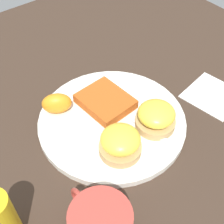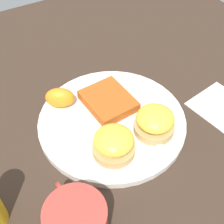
# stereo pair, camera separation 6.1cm
# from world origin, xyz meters

# --- Properties ---
(ground_plane) EXTENTS (1.10, 1.10, 0.00)m
(ground_plane) POSITION_xyz_m (0.00, 0.00, 0.00)
(ground_plane) COLOR #38281E
(plate) EXTENTS (0.30, 0.30, 0.01)m
(plate) POSITION_xyz_m (0.00, 0.00, 0.01)
(plate) COLOR silver
(plate) RESTS_ON ground_plane
(sandwich_benedict_left) EXTENTS (0.08, 0.08, 0.05)m
(sandwich_benedict_left) POSITION_xyz_m (-0.07, 0.04, 0.04)
(sandwich_benedict_left) COLOR tan
(sandwich_benedict_left) RESTS_ON plate
(sandwich_benedict_right) EXTENTS (0.08, 0.08, 0.05)m
(sandwich_benedict_right) POSITION_xyz_m (-0.07, -0.06, 0.04)
(sandwich_benedict_right) COLOR tan
(sandwich_benedict_right) RESTS_ON plate
(hashbrown_patty) EXTENTS (0.11, 0.10, 0.02)m
(hashbrown_patty) POSITION_xyz_m (0.04, -0.01, 0.02)
(hashbrown_patty) COLOR #B4511A
(hashbrown_patty) RESTS_ON plate
(orange_wedge) EXTENTS (0.06, 0.07, 0.04)m
(orange_wedge) POSITION_xyz_m (0.09, 0.07, 0.04)
(orange_wedge) COLOR orange
(orange_wedge) RESTS_ON plate
(fork) EXTENTS (0.20, 0.05, 0.00)m
(fork) POSITION_xyz_m (-0.02, -0.03, 0.02)
(fork) COLOR silver
(fork) RESTS_ON plate
(napkin) EXTENTS (0.13, 0.13, 0.00)m
(napkin) POSITION_xyz_m (-0.08, -0.23, 0.00)
(napkin) COLOR white
(napkin) RESTS_ON ground_plane
(condiment_bottle) EXTENTS (0.04, 0.04, 0.11)m
(condiment_bottle) POSITION_xyz_m (-0.08, 0.26, 0.06)
(condiment_bottle) COLOR gold
(condiment_bottle) RESTS_ON ground_plane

